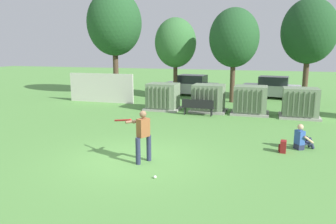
{
  "coord_description": "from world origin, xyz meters",
  "views": [
    {
      "loc": [
        4.21,
        -9.74,
        3.71
      ],
      "look_at": [
        0.18,
        3.5,
        1.0
      ],
      "focal_mm": 34.9,
      "sensor_mm": 36.0,
      "label": 1
    }
  ],
  "objects_px": {
    "transformer_east": "(300,103)",
    "backpack": "(283,147)",
    "transformer_mid_east": "(250,101)",
    "seated_spectator": "(302,139)",
    "sports_ball": "(155,177)",
    "batter": "(142,133)",
    "parked_car_leftmost": "(191,86)",
    "transformer_west": "(163,97)",
    "parked_car_left_of_center": "(272,88)",
    "park_bench": "(198,106)",
    "transformer_mid_west": "(209,99)"
  },
  "relations": [
    {
      "from": "transformer_west",
      "to": "park_bench",
      "type": "height_order",
      "value": "transformer_west"
    },
    {
      "from": "transformer_east",
      "to": "batter",
      "type": "height_order",
      "value": "batter"
    },
    {
      "from": "transformer_mid_west",
      "to": "sports_ball",
      "type": "bearing_deg",
      "value": -88.35
    },
    {
      "from": "transformer_mid_east",
      "to": "sports_ball",
      "type": "relative_size",
      "value": 23.33
    },
    {
      "from": "park_bench",
      "to": "sports_ball",
      "type": "relative_size",
      "value": 20.17
    },
    {
      "from": "park_bench",
      "to": "batter",
      "type": "relative_size",
      "value": 1.04
    },
    {
      "from": "transformer_mid_east",
      "to": "parked_car_leftmost",
      "type": "distance_m",
      "value": 8.29
    },
    {
      "from": "transformer_mid_east",
      "to": "parked_car_left_of_center",
      "type": "height_order",
      "value": "same"
    },
    {
      "from": "batter",
      "to": "park_bench",
      "type": "bearing_deg",
      "value": 88.69
    },
    {
      "from": "sports_ball",
      "to": "seated_spectator",
      "type": "xyz_separation_m",
      "value": [
        4.31,
        4.27,
        0.33
      ]
    },
    {
      "from": "sports_ball",
      "to": "parked_car_left_of_center",
      "type": "xyz_separation_m",
      "value": [
        3.32,
        17.51,
        0.71
      ]
    },
    {
      "from": "transformer_mid_east",
      "to": "seated_spectator",
      "type": "distance_m",
      "value": 6.62
    },
    {
      "from": "park_bench",
      "to": "transformer_mid_west",
      "type": "bearing_deg",
      "value": 73.59
    },
    {
      "from": "transformer_mid_west",
      "to": "batter",
      "type": "distance_m",
      "value": 9.33
    },
    {
      "from": "sports_ball",
      "to": "parked_car_leftmost",
      "type": "distance_m",
      "value": 17.37
    },
    {
      "from": "parked_car_left_of_center",
      "to": "transformer_west",
      "type": "bearing_deg",
      "value": -131.87
    },
    {
      "from": "parked_car_leftmost",
      "to": "backpack",
      "type": "bearing_deg",
      "value": -64.21
    },
    {
      "from": "transformer_mid_west",
      "to": "transformer_mid_east",
      "type": "xyz_separation_m",
      "value": [
        2.41,
        -0.03,
        0.0
      ]
    },
    {
      "from": "park_bench",
      "to": "parked_car_leftmost",
      "type": "height_order",
      "value": "parked_car_leftmost"
    },
    {
      "from": "batter",
      "to": "parked_car_left_of_center",
      "type": "height_order",
      "value": "batter"
    },
    {
      "from": "parked_car_leftmost",
      "to": "batter",
      "type": "bearing_deg",
      "value": -82.75
    },
    {
      "from": "transformer_mid_west",
      "to": "park_bench",
      "type": "height_order",
      "value": "transformer_mid_west"
    },
    {
      "from": "transformer_mid_east",
      "to": "transformer_mid_west",
      "type": "bearing_deg",
      "value": 179.39
    },
    {
      "from": "batter",
      "to": "transformer_mid_east",
      "type": "bearing_deg",
      "value": 72.27
    },
    {
      "from": "transformer_west",
      "to": "seated_spectator",
      "type": "distance_m",
      "value": 9.6
    },
    {
      "from": "transformer_east",
      "to": "backpack",
      "type": "xyz_separation_m",
      "value": [
        -1.1,
        -6.67,
        -0.57
      ]
    },
    {
      "from": "transformer_mid_east",
      "to": "park_bench",
      "type": "xyz_separation_m",
      "value": [
        -2.79,
        -1.24,
        -0.25
      ]
    },
    {
      "from": "park_bench",
      "to": "sports_ball",
      "type": "bearing_deg",
      "value": -85.82
    },
    {
      "from": "parked_car_left_of_center",
      "to": "batter",
      "type": "bearing_deg",
      "value": -104.38
    },
    {
      "from": "transformer_west",
      "to": "park_bench",
      "type": "bearing_deg",
      "value": -24.9
    },
    {
      "from": "sports_ball",
      "to": "backpack",
      "type": "xyz_separation_m",
      "value": [
        3.63,
        3.64,
        0.17
      ]
    },
    {
      "from": "transformer_mid_west",
      "to": "transformer_mid_east",
      "type": "height_order",
      "value": "same"
    },
    {
      "from": "transformer_east",
      "to": "park_bench",
      "type": "xyz_separation_m",
      "value": [
        -5.4,
        -1.05,
        -0.25
      ]
    },
    {
      "from": "transformer_mid_west",
      "to": "transformer_mid_east",
      "type": "relative_size",
      "value": 1.0
    },
    {
      "from": "transformer_mid_west",
      "to": "backpack",
      "type": "relative_size",
      "value": 4.77
    },
    {
      "from": "transformer_mid_west",
      "to": "parked_car_left_of_center",
      "type": "height_order",
      "value": "same"
    },
    {
      "from": "transformer_mid_east",
      "to": "parked_car_leftmost",
      "type": "relative_size",
      "value": 0.48
    },
    {
      "from": "parked_car_leftmost",
      "to": "sports_ball",
      "type": "bearing_deg",
      "value": -80.44
    },
    {
      "from": "transformer_west",
      "to": "sports_ball",
      "type": "distance_m",
      "value": 10.85
    },
    {
      "from": "transformer_west",
      "to": "batter",
      "type": "xyz_separation_m",
      "value": [
        2.22,
        -9.16,
        0.19
      ]
    },
    {
      "from": "transformer_east",
      "to": "park_bench",
      "type": "bearing_deg",
      "value": -169.02
    },
    {
      "from": "transformer_west",
      "to": "backpack",
      "type": "bearing_deg",
      "value": -45.08
    },
    {
      "from": "transformer_mid_west",
      "to": "parked_car_leftmost",
      "type": "height_order",
      "value": "same"
    },
    {
      "from": "transformer_mid_east",
      "to": "batter",
      "type": "relative_size",
      "value": 1.21
    },
    {
      "from": "transformer_mid_east",
      "to": "parked_car_left_of_center",
      "type": "distance_m",
      "value": 7.12
    },
    {
      "from": "transformer_west",
      "to": "parked_car_leftmost",
      "type": "distance_m",
      "value": 6.75
    },
    {
      "from": "transformer_east",
      "to": "batter",
      "type": "xyz_separation_m",
      "value": [
        -5.59,
        -9.09,
        0.19
      ]
    },
    {
      "from": "parked_car_leftmost",
      "to": "parked_car_left_of_center",
      "type": "xyz_separation_m",
      "value": [
        6.2,
        0.4,
        0.0
      ]
    },
    {
      "from": "batter",
      "to": "parked_car_leftmost",
      "type": "bearing_deg",
      "value": 97.25
    },
    {
      "from": "transformer_mid_west",
      "to": "park_bench",
      "type": "distance_m",
      "value": 1.35
    }
  ]
}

